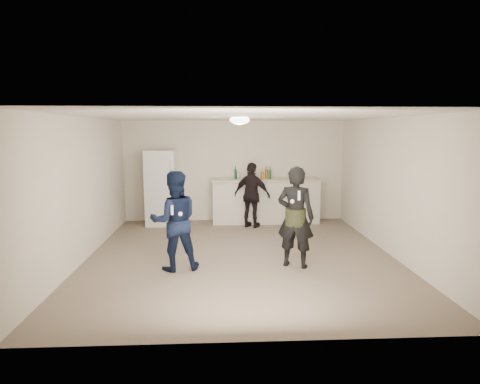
{
  "coord_description": "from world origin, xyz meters",
  "views": [
    {
      "loc": [
        -0.37,
        -7.03,
        2.27
      ],
      "look_at": [
        0.0,
        0.2,
        1.15
      ],
      "focal_mm": 30.0,
      "sensor_mm": 36.0,
      "label": 1
    }
  ],
  "objects_px": {
    "counter": "(266,202)",
    "woman": "(296,217)",
    "shaker": "(238,175)",
    "spectator": "(252,195)",
    "fridge": "(161,188)",
    "man": "(175,221)"
  },
  "relations": [
    {
      "from": "counter",
      "to": "shaker",
      "type": "xyz_separation_m",
      "value": [
        -0.67,
        0.02,
        0.65
      ]
    },
    {
      "from": "man",
      "to": "spectator",
      "type": "bearing_deg",
      "value": -130.42
    },
    {
      "from": "counter",
      "to": "shaker",
      "type": "bearing_deg",
      "value": 177.89
    },
    {
      "from": "fridge",
      "to": "spectator",
      "type": "bearing_deg",
      "value": -11.1
    },
    {
      "from": "shaker",
      "to": "spectator",
      "type": "xyz_separation_m",
      "value": [
        0.29,
        -0.52,
        -0.41
      ]
    },
    {
      "from": "fridge",
      "to": "shaker",
      "type": "relative_size",
      "value": 10.59
    },
    {
      "from": "counter",
      "to": "fridge",
      "type": "relative_size",
      "value": 1.44
    },
    {
      "from": "fridge",
      "to": "spectator",
      "type": "xyz_separation_m",
      "value": [
        2.16,
        -0.42,
        -0.14
      ]
    },
    {
      "from": "woman",
      "to": "fridge",
      "type": "bearing_deg",
      "value": -26.05
    },
    {
      "from": "counter",
      "to": "fridge",
      "type": "bearing_deg",
      "value": -178.42
    },
    {
      "from": "man",
      "to": "shaker",
      "type": "bearing_deg",
      "value": -122.26
    },
    {
      "from": "counter",
      "to": "fridge",
      "type": "height_order",
      "value": "fridge"
    },
    {
      "from": "fridge",
      "to": "woman",
      "type": "relative_size",
      "value": 1.06
    },
    {
      "from": "man",
      "to": "spectator",
      "type": "height_order",
      "value": "man"
    },
    {
      "from": "shaker",
      "to": "woman",
      "type": "relative_size",
      "value": 0.1
    },
    {
      "from": "counter",
      "to": "spectator",
      "type": "bearing_deg",
      "value": -127.39
    },
    {
      "from": "fridge",
      "to": "counter",
      "type": "bearing_deg",
      "value": 1.58
    },
    {
      "from": "fridge",
      "to": "spectator",
      "type": "distance_m",
      "value": 2.21
    },
    {
      "from": "counter",
      "to": "woman",
      "type": "distance_m",
      "value": 3.28
    },
    {
      "from": "counter",
      "to": "woman",
      "type": "height_order",
      "value": "woman"
    },
    {
      "from": "shaker",
      "to": "woman",
      "type": "height_order",
      "value": "woman"
    },
    {
      "from": "fridge",
      "to": "man",
      "type": "height_order",
      "value": "fridge"
    }
  ]
}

